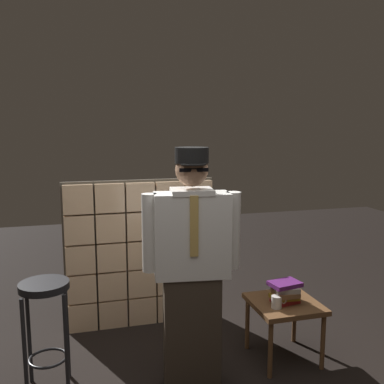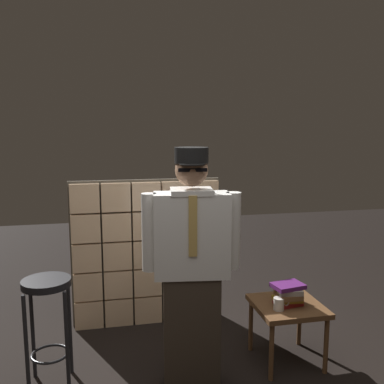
{
  "view_description": "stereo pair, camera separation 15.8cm",
  "coord_description": "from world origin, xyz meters",
  "px_view_note": "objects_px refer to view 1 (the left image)",
  "views": [
    {
      "loc": [
        -0.54,
        -2.34,
        1.85
      ],
      "look_at": [
        0.21,
        0.42,
        1.41
      ],
      "focal_mm": 39.48,
      "sensor_mm": 36.0,
      "label": 1
    },
    {
      "loc": [
        -0.39,
        -2.38,
        1.85
      ],
      "look_at": [
        0.21,
        0.42,
        1.41
      ],
      "focal_mm": 39.48,
      "sensor_mm": 36.0,
      "label": 2
    }
  ],
  "objects_px": {
    "bar_stool": "(45,311)",
    "side_table": "(284,309)",
    "standing_person": "(192,266)",
    "book_stack": "(285,292)",
    "coffee_mug": "(277,302)"
  },
  "relations": [
    {
      "from": "bar_stool",
      "to": "side_table",
      "type": "xyz_separation_m",
      "value": [
        1.8,
        -0.06,
        -0.17
      ]
    },
    {
      "from": "standing_person",
      "to": "bar_stool",
      "type": "distance_m",
      "value": 1.06
    },
    {
      "from": "bar_stool",
      "to": "book_stack",
      "type": "bearing_deg",
      "value": -2.72
    },
    {
      "from": "standing_person",
      "to": "book_stack",
      "type": "relative_size",
      "value": 6.63
    },
    {
      "from": "side_table",
      "to": "coffee_mug",
      "type": "xyz_separation_m",
      "value": [
        -0.11,
        -0.09,
        0.11
      ]
    },
    {
      "from": "book_stack",
      "to": "coffee_mug",
      "type": "height_order",
      "value": "book_stack"
    },
    {
      "from": "standing_person",
      "to": "coffee_mug",
      "type": "height_order",
      "value": "standing_person"
    },
    {
      "from": "bar_stool",
      "to": "book_stack",
      "type": "distance_m",
      "value": 1.79
    },
    {
      "from": "coffee_mug",
      "to": "side_table",
      "type": "bearing_deg",
      "value": 39.11
    },
    {
      "from": "standing_person",
      "to": "coffee_mug",
      "type": "xyz_separation_m",
      "value": [
        0.69,
        0.06,
        -0.37
      ]
    },
    {
      "from": "bar_stool",
      "to": "coffee_mug",
      "type": "xyz_separation_m",
      "value": [
        1.69,
        -0.15,
        -0.06
      ]
    },
    {
      "from": "side_table",
      "to": "coffee_mug",
      "type": "distance_m",
      "value": 0.18
    },
    {
      "from": "standing_person",
      "to": "book_stack",
      "type": "height_order",
      "value": "standing_person"
    },
    {
      "from": "coffee_mug",
      "to": "book_stack",
      "type": "bearing_deg",
      "value": 32.98
    },
    {
      "from": "standing_person",
      "to": "book_stack",
      "type": "bearing_deg",
      "value": 16.34
    }
  ]
}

